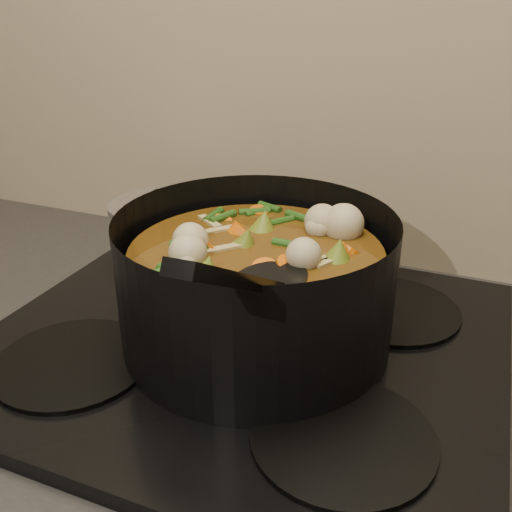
% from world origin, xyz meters
% --- Properties ---
extents(stovetop, '(0.62, 0.54, 0.03)m').
position_xyz_m(stovetop, '(0.00, 1.93, 0.92)').
color(stovetop, black).
rests_on(stovetop, counter).
extents(stockpot, '(0.37, 0.46, 0.24)m').
position_xyz_m(stockpot, '(0.02, 1.93, 1.01)').
color(stockpot, black).
rests_on(stockpot, stovetop).
extents(saucepan, '(0.15, 0.15, 0.12)m').
position_xyz_m(saucepan, '(-0.20, 2.07, 0.98)').
color(saucepan, silver).
rests_on(saucepan, stovetop).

